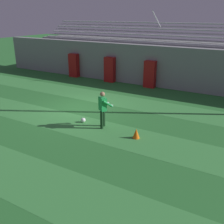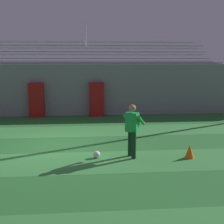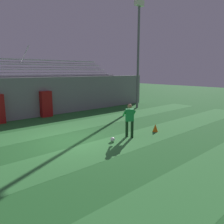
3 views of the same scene
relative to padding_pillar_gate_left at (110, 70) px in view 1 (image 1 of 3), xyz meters
name	(u,v)px [view 1 (image 1 of 3)]	position (x,y,z in m)	size (l,w,h in m)	color
ground_plane	(80,109)	(1.60, -5.95, -0.92)	(80.00, 80.00, 0.00)	#286B2D
turf_stripe_mid	(57,120)	(1.60, -7.80, -0.91)	(28.00, 2.08, 0.01)	#38843D
turf_stripe_far	(102,97)	(1.60, -3.65, -0.91)	(28.00, 2.08, 0.01)	#38843D
back_wall	(133,64)	(1.60, 0.55, 0.48)	(24.00, 0.60, 2.80)	gray
padding_pillar_gate_left	(110,70)	(0.00, 0.00, 0.00)	(0.78, 0.44, 1.83)	maroon
padding_pillar_gate_right	(150,74)	(3.20, 0.00, 0.00)	(0.78, 0.44, 1.83)	maroon
padding_pillar_far_left	(74,65)	(-3.33, 0.00, 0.00)	(0.78, 0.44, 1.83)	maroon
bleacher_stand	(144,59)	(1.60, 2.54, 0.58)	(18.00, 3.35, 5.03)	gray
goalkeeper	(103,107)	(4.01, -7.41, 0.04)	(0.74, 0.71, 1.67)	#143319
soccer_ball	(83,120)	(2.90, -7.40, -0.81)	(0.22, 0.22, 0.22)	white
traffic_cone	(136,133)	(5.77, -7.67, -0.71)	(0.30, 0.30, 0.42)	orange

